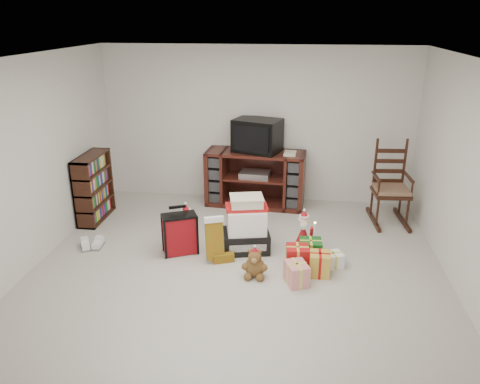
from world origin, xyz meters
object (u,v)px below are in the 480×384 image
object	(u,v)px
sneaker_pair	(92,244)
gift_cluster	(310,260)
bookshelf	(94,189)
red_suitcase	(180,234)
teddy_bear	(255,264)
crt_television	(257,136)
santa_figurine	(303,235)
tv_stand	(255,178)
rocking_chair	(390,193)
gift_pile	(246,227)
mrs_claus_figurine	(187,230)

from	to	relation	value
sneaker_pair	gift_cluster	distance (m)	2.90
bookshelf	gift_cluster	distance (m)	3.43
red_suitcase	teddy_bear	world-z (taller)	red_suitcase
gift_cluster	crt_television	world-z (taller)	crt_television
bookshelf	santa_figurine	distance (m)	3.20
tv_stand	sneaker_pair	xyz separation A→B (m)	(-2.02, -1.80, -0.40)
tv_stand	rocking_chair	distance (m)	2.08
rocking_chair	santa_figurine	world-z (taller)	rocking_chair
red_suitcase	bookshelf	bearing A→B (deg)	124.64
bookshelf	gift_pile	size ratio (longest dim) A/B	1.36
bookshelf	crt_television	bearing A→B (deg)	20.62
tv_stand	teddy_bear	world-z (taller)	tv_stand
bookshelf	crt_television	xyz separation A→B (m)	(2.37, 0.89, 0.67)
mrs_claus_figurine	sneaker_pair	xyz separation A→B (m)	(-1.25, -0.21, -0.19)
rocking_chair	bookshelf	bearing A→B (deg)	-178.18
mrs_claus_figurine	bookshelf	bearing A→B (deg)	155.53
gift_cluster	teddy_bear	bearing A→B (deg)	-160.15
tv_stand	mrs_claus_figurine	size ratio (longest dim) A/B	2.60
tv_stand	bookshelf	world-z (taller)	bookshelf
santa_figurine	tv_stand	bearing A→B (deg)	117.04
tv_stand	red_suitcase	distance (m)	1.97
rocking_chair	sneaker_pair	bearing A→B (deg)	-165.30
gift_pile	crt_television	distance (m)	1.82
crt_television	teddy_bear	bearing A→B (deg)	-66.47
rocking_chair	gift_cluster	size ratio (longest dim) A/B	1.50
teddy_bear	mrs_claus_figurine	xyz separation A→B (m)	(-0.98, 0.67, 0.08)
mrs_claus_figurine	crt_television	bearing A→B (deg)	63.83
bookshelf	crt_television	world-z (taller)	crt_television
santa_figurine	gift_cluster	xyz separation A→B (m)	(0.09, -0.49, -0.09)
gift_cluster	crt_television	distance (m)	2.43
bookshelf	red_suitcase	distance (m)	1.81
red_suitcase	sneaker_pair	world-z (taller)	red_suitcase
gift_pile	gift_cluster	xyz separation A→B (m)	(0.83, -0.41, -0.20)
tv_stand	gift_pile	world-z (taller)	tv_stand
gift_cluster	bookshelf	bearing A→B (deg)	160.34
sneaker_pair	mrs_claus_figurine	bearing A→B (deg)	-10.63
teddy_bear	santa_figurine	bearing A→B (deg)	52.23
red_suitcase	sneaker_pair	distance (m)	1.24
red_suitcase	crt_television	world-z (taller)	crt_television
teddy_bear	gift_cluster	size ratio (longest dim) A/B	0.42
santa_figurine	mrs_claus_figurine	bearing A→B (deg)	-177.76
tv_stand	santa_figurine	size ratio (longest dim) A/B	2.76
gift_pile	gift_cluster	size ratio (longest dim) A/B	0.87
red_suitcase	sneaker_pair	xyz separation A→B (m)	(-1.22, -0.01, -0.23)
mrs_claus_figurine	gift_cluster	size ratio (longest dim) A/B	0.72
rocking_chair	red_suitcase	world-z (taller)	rocking_chair
tv_stand	sneaker_pair	bearing A→B (deg)	-134.21
rocking_chair	gift_pile	size ratio (longest dim) A/B	1.72
red_suitcase	tv_stand	bearing A→B (deg)	41.47
red_suitcase	teddy_bear	distance (m)	1.12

